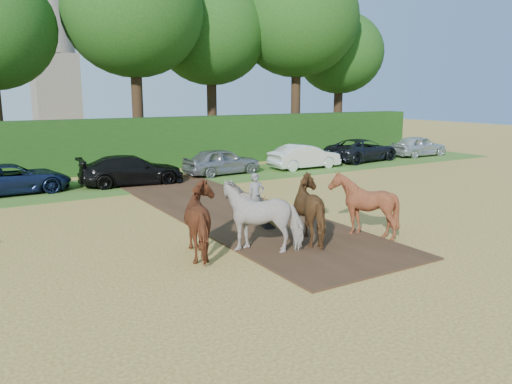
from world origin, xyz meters
TOP-DOWN VIEW (x-y plane):
  - ground at (0.00, 0.00)m, footprint 120.00×120.00m
  - earth_strip at (1.50, 7.00)m, footprint 4.50×17.00m
  - grass_verge at (0.00, 14.00)m, footprint 50.00×5.00m
  - hedgerow at (0.00, 18.50)m, footprint 46.00×1.60m
  - plough_team at (0.97, 1.87)m, footprint 6.88×4.85m
  - parked_cars at (3.83, 14.23)m, footprint 40.73×3.37m
  - treeline at (-1.69, 21.69)m, footprint 48.70×10.60m
  - church at (4.00, 55.00)m, footprint 5.20×5.20m

SIDE VIEW (x-z plane):
  - ground at x=0.00m, z-range 0.00..0.00m
  - grass_verge at x=0.00m, z-range 0.00..0.03m
  - earth_strip at x=1.50m, z-range 0.00..0.05m
  - parked_cars at x=3.83m, z-range -0.02..1.46m
  - plough_team at x=0.97m, z-range -0.01..1.99m
  - hedgerow at x=0.00m, z-range 0.00..3.00m
  - treeline at x=-1.69m, z-range 1.87..16.07m
  - church at x=4.00m, z-range 0.23..27.23m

